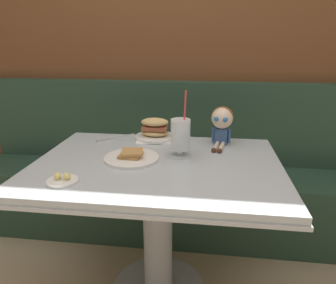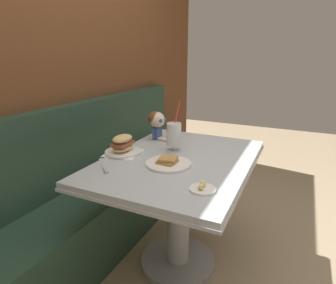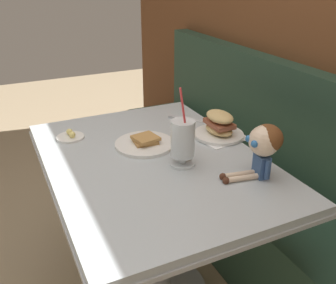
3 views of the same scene
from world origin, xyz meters
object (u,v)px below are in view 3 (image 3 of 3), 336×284
at_px(sandwich_plate, 219,127).
at_px(toast_plate, 145,143).
at_px(milkshake_glass, 183,141).
at_px(seated_doll, 264,144).
at_px(butter_knife, 183,119).
at_px(butter_saucer, 70,136).

bearing_deg(sandwich_plate, toast_plate, -99.07).
bearing_deg(sandwich_plate, milkshake_glass, -58.20).
bearing_deg(toast_plate, seated_doll, 34.36).
bearing_deg(milkshake_glass, seated_doll, 48.02).
bearing_deg(milkshake_glass, butter_knife, 152.04).
xyz_separation_m(milkshake_glass, sandwich_plate, (-0.16, 0.27, -0.05)).
bearing_deg(seated_doll, butter_knife, 179.91).
relative_size(toast_plate, sandwich_plate, 1.10).
relative_size(milkshake_glass, butter_saucer, 2.62).
bearing_deg(butter_knife, toast_plate, -55.85).
height_order(sandwich_plate, butter_knife, sandwich_plate).
height_order(sandwich_plate, butter_saucer, sandwich_plate).
relative_size(toast_plate, butter_knife, 1.37).
xyz_separation_m(butter_saucer, butter_knife, (0.02, 0.55, -0.00)).
bearing_deg(butter_knife, sandwich_plate, 11.17).
bearing_deg(toast_plate, butter_knife, 124.15).
bearing_deg(butter_saucer, milkshake_glass, 38.03).
bearing_deg(sandwich_plate, butter_knife, -168.83).
relative_size(butter_saucer, butter_knife, 0.66).
xyz_separation_m(sandwich_plate, butter_saucer, (-0.26, -0.60, -0.04)).
relative_size(toast_plate, seated_doll, 1.10).
bearing_deg(sandwich_plate, butter_saucer, -113.49).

